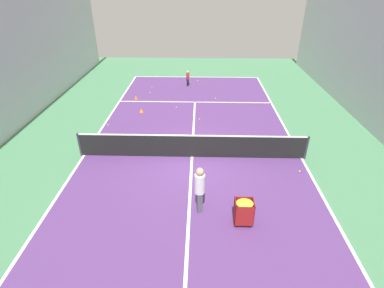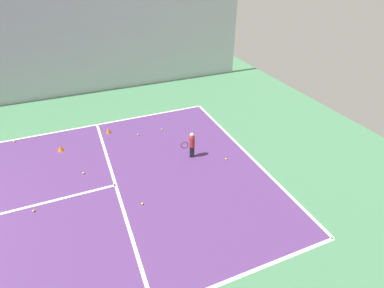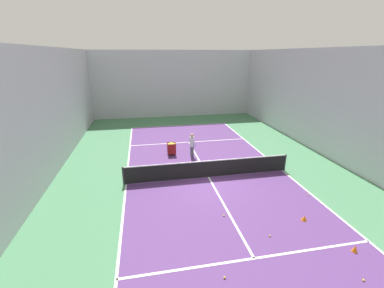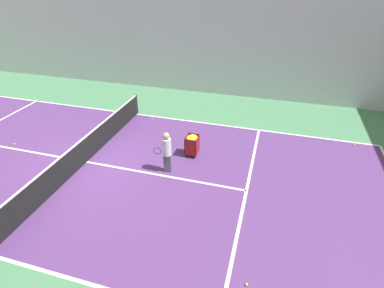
% 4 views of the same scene
% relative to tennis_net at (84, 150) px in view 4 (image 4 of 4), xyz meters
% --- Properties ---
extents(ground_plane, '(34.64, 34.64, 0.00)m').
position_rel_tennis_net_xyz_m(ground_plane, '(0.00, 0.00, -0.53)').
color(ground_plane, '#477F56').
extents(court_playing_area, '(9.12, 22.67, 0.00)m').
position_rel_tennis_net_xyz_m(court_playing_area, '(0.00, 0.00, -0.53)').
color(court_playing_area, '#563370').
rests_on(court_playing_area, ground).
extents(line_sideline_left, '(0.10, 22.67, 0.00)m').
position_rel_tennis_net_xyz_m(line_sideline_left, '(-4.56, 0.00, -0.53)').
color(line_sideline_left, white).
rests_on(line_sideline_left, ground).
extents(line_service_far, '(9.12, 0.10, 0.00)m').
position_rel_tennis_net_xyz_m(line_service_far, '(0.00, 6.23, -0.53)').
color(line_service_far, white).
rests_on(line_service_far, ground).
extents(line_centre_service, '(0.10, 12.47, 0.00)m').
position_rel_tennis_net_xyz_m(line_centre_service, '(0.00, 0.00, -0.53)').
color(line_centre_service, white).
rests_on(line_centre_service, ground).
extents(hall_enclosure_left, '(0.15, 30.94, 7.01)m').
position_rel_tennis_net_xyz_m(hall_enclosure_left, '(-8.62, 0.00, 2.97)').
color(hall_enclosure_left, silver).
rests_on(hall_enclosure_left, ground).
extents(tennis_net, '(9.42, 0.10, 1.03)m').
position_rel_tennis_net_xyz_m(tennis_net, '(0.00, 0.00, 0.00)').
color(tennis_net, '#2D2D33').
rests_on(tennis_net, ground).
extents(coach_at_net, '(0.37, 0.66, 1.63)m').
position_rel_tennis_net_xyz_m(coach_at_net, '(-0.33, 3.25, 0.40)').
color(coach_at_net, '#4C4C56').
rests_on(coach_at_net, ground).
extents(ball_cart, '(0.56, 0.47, 0.87)m').
position_rel_tennis_net_xyz_m(ball_cart, '(-1.65, 3.82, 0.07)').
color(ball_cart, maroon).
rests_on(ball_cart, ground).
extents(tennis_ball_3, '(0.07, 0.07, 0.07)m').
position_rel_tennis_net_xyz_m(tennis_ball_3, '(-4.31, 10.25, -0.50)').
color(tennis_ball_3, yellow).
rests_on(tennis_ball_3, ground).
extents(tennis_ball_5, '(0.07, 0.07, 0.07)m').
position_rel_tennis_net_xyz_m(tennis_ball_5, '(-0.28, -3.72, -0.50)').
color(tennis_ball_5, yellow).
rests_on(tennis_ball_5, ground).
extents(tennis_ball_6, '(0.07, 0.07, 0.07)m').
position_rel_tennis_net_xyz_m(tennis_ball_6, '(3.53, 6.69, -0.50)').
color(tennis_ball_6, yellow).
rests_on(tennis_ball_6, ground).
extents(tennis_ball_9, '(0.07, 0.07, 0.07)m').
position_rel_tennis_net_xyz_m(tennis_ball_9, '(-4.18, 1.00, -0.50)').
color(tennis_ball_9, yellow).
rests_on(tennis_ball_9, ground).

